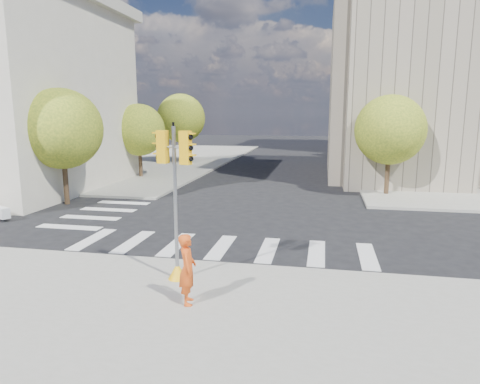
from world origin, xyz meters
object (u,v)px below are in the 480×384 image
lamp_near (390,120)px  photographer (187,269)px  lamp_far (369,118)px  traffic_signal (176,215)px

lamp_near → photographer: 22.86m
lamp_far → photographer: size_ratio=4.31×
traffic_signal → photographer: 2.04m
lamp_far → traffic_signal: 34.84m
photographer → traffic_signal: bearing=12.1°
lamp_near → lamp_far: bearing=90.0°
lamp_far → lamp_near: bearing=-90.0°
lamp_far → traffic_signal: lamp_far is taller
lamp_near → lamp_far: (0.00, 14.00, 0.00)m
lamp_near → lamp_far: size_ratio=1.00×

